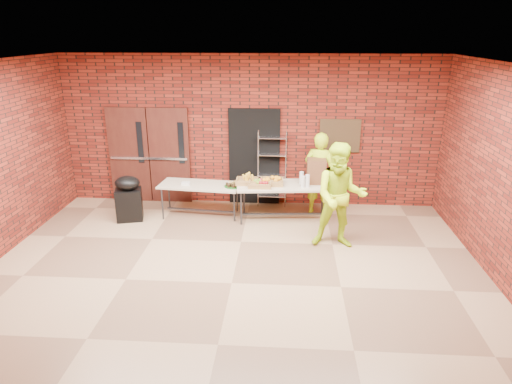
# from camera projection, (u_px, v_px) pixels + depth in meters

# --- Properties ---
(room) EXTENTS (8.08, 7.08, 3.28)m
(room) POSITION_uv_depth(u_px,v_px,m) (230.00, 184.00, 6.41)
(room) COLOR brown
(room) RESTS_ON ground
(double_doors) EXTENTS (1.78, 0.12, 2.10)m
(double_doors) POSITION_uv_depth(u_px,v_px,m) (150.00, 155.00, 9.97)
(double_doors) COLOR #431C13
(double_doors) RESTS_ON room
(dark_doorway) EXTENTS (1.10, 0.06, 2.10)m
(dark_doorway) POSITION_uv_depth(u_px,v_px,m) (254.00, 157.00, 9.84)
(dark_doorway) COLOR black
(dark_doorway) RESTS_ON room
(bronze_plaque) EXTENTS (0.85, 0.04, 0.70)m
(bronze_plaque) POSITION_uv_depth(u_px,v_px,m) (340.00, 136.00, 9.55)
(bronze_plaque) COLOR #43311B
(bronze_plaque) RESTS_ON room
(wire_rack) EXTENTS (0.61, 0.22, 1.65)m
(wire_rack) POSITION_uv_depth(u_px,v_px,m) (272.00, 169.00, 9.76)
(wire_rack) COLOR #B3B1B9
(wire_rack) RESTS_ON room
(table_left) EXTENTS (1.70, 0.85, 0.68)m
(table_left) POSITION_uv_depth(u_px,v_px,m) (200.00, 187.00, 9.30)
(table_left) COLOR tan
(table_left) RESTS_ON room
(table_right) EXTENTS (1.89, 0.93, 0.75)m
(table_right) POSITION_uv_depth(u_px,v_px,m) (283.00, 187.00, 9.05)
(table_right) COLOR tan
(table_right) RESTS_ON room
(basket_bananas) EXTENTS (0.42, 0.33, 0.13)m
(basket_bananas) POSITION_uv_depth(u_px,v_px,m) (247.00, 181.00, 9.06)
(basket_bananas) COLOR #A27641
(basket_bananas) RESTS_ON table_right
(basket_oranges) EXTENTS (0.45, 0.35, 0.14)m
(basket_oranges) POSITION_uv_depth(u_px,v_px,m) (272.00, 181.00, 9.02)
(basket_oranges) COLOR #A27641
(basket_oranges) RESTS_ON table_right
(basket_apples) EXTENTS (0.44, 0.34, 0.14)m
(basket_apples) POSITION_uv_depth(u_px,v_px,m) (260.00, 184.00, 8.88)
(basket_apples) COLOR #A27641
(basket_apples) RESTS_ON table_right
(muffin_tray) EXTENTS (0.36, 0.36, 0.09)m
(muffin_tray) POSITION_uv_depth(u_px,v_px,m) (233.00, 184.00, 9.14)
(muffin_tray) COLOR #185516
(muffin_tray) RESTS_ON table_left
(napkin_box) EXTENTS (0.16, 0.11, 0.05)m
(napkin_box) POSITION_uv_depth(u_px,v_px,m) (186.00, 184.00, 9.24)
(napkin_box) COLOR silver
(napkin_box) RESTS_ON table_left
(coffee_dispenser) EXTENTS (0.37, 0.33, 0.49)m
(coffee_dispenser) POSITION_uv_depth(u_px,v_px,m) (316.00, 171.00, 9.05)
(coffee_dispenser) COLOR brown
(coffee_dispenser) RESTS_ON table_right
(cup_stack_front) EXTENTS (0.08, 0.08, 0.23)m
(cup_stack_front) POSITION_uv_depth(u_px,v_px,m) (303.00, 182.00, 8.81)
(cup_stack_front) COLOR silver
(cup_stack_front) RESTS_ON table_right
(cup_stack_mid) EXTENTS (0.08, 0.08, 0.25)m
(cup_stack_mid) POSITION_uv_depth(u_px,v_px,m) (307.00, 181.00, 8.84)
(cup_stack_mid) COLOR silver
(cup_stack_mid) RESTS_ON table_right
(cup_stack_back) EXTENTS (0.08, 0.08, 0.25)m
(cup_stack_back) POSITION_uv_depth(u_px,v_px,m) (302.00, 178.00, 9.04)
(cup_stack_back) COLOR silver
(cup_stack_back) RESTS_ON table_right
(covered_grill) EXTENTS (0.59, 0.54, 0.92)m
(covered_grill) POSITION_uv_depth(u_px,v_px,m) (129.00, 198.00, 9.15)
(covered_grill) COLOR black
(covered_grill) RESTS_ON room
(volunteer_woman) EXTENTS (0.73, 0.59, 1.73)m
(volunteer_woman) POSITION_uv_depth(u_px,v_px,m) (319.00, 174.00, 9.32)
(volunteer_woman) COLOR #BADE18
(volunteer_woman) RESTS_ON room
(volunteer_man) EXTENTS (0.94, 0.75, 1.88)m
(volunteer_man) POSITION_uv_depth(u_px,v_px,m) (340.00, 196.00, 7.85)
(volunteer_man) COLOR #BADE18
(volunteer_man) RESTS_ON room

